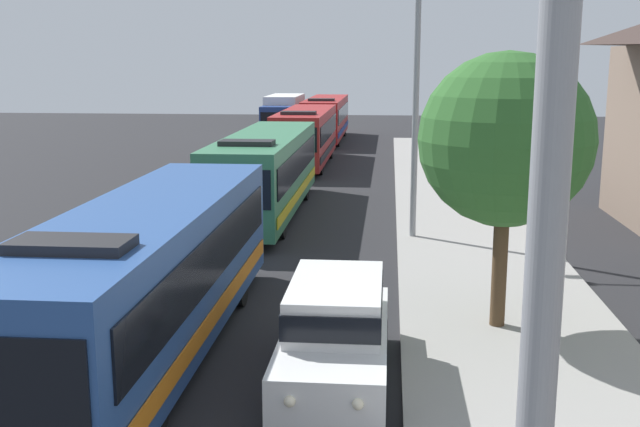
# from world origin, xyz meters

# --- Properties ---
(bus_lead) EXTENTS (2.58, 11.75, 3.21)m
(bus_lead) POSITION_xyz_m (-1.30, 13.05, 1.69)
(bus_lead) COLOR #284C8C
(bus_lead) RESTS_ON ground_plane
(bus_second_in_line) EXTENTS (2.58, 12.07, 3.21)m
(bus_second_in_line) POSITION_xyz_m (-1.30, 26.98, 1.69)
(bus_second_in_line) COLOR #33724C
(bus_second_in_line) RESTS_ON ground_plane
(bus_middle) EXTENTS (2.58, 11.20, 3.21)m
(bus_middle) POSITION_xyz_m (-1.30, 40.79, 1.69)
(bus_middle) COLOR maroon
(bus_middle) RESTS_ON ground_plane
(bus_fourth_in_line) EXTENTS (2.58, 12.23, 3.21)m
(bus_fourth_in_line) POSITION_xyz_m (-1.30, 53.95, 1.69)
(bus_fourth_in_line) COLOR maroon
(bus_fourth_in_line) RESTS_ON ground_plane
(white_suv) EXTENTS (1.86, 5.00, 1.90)m
(white_suv) POSITION_xyz_m (2.40, 12.10, 1.03)
(white_suv) COLOR white
(white_suv) RESTS_ON ground_plane
(box_truck_oncoming) EXTENTS (2.35, 8.01, 3.15)m
(box_truck_oncoming) POSITION_xyz_m (-4.60, 55.54, 1.71)
(box_truck_oncoming) COLOR navy
(box_truck_oncoming) RESTS_ON ground_plane
(streetlamp_near) EXTENTS (5.60, 0.28, 8.89)m
(streetlamp_near) POSITION_xyz_m (4.10, 3.02, 5.52)
(streetlamp_near) COLOR gray
(streetlamp_near) RESTS_ON sidewalk
(streetlamp_mid) EXTENTS (5.77, 0.28, 8.52)m
(streetlamp_mid) POSITION_xyz_m (4.10, 23.40, 5.34)
(streetlamp_mid) COLOR gray
(streetlamp_mid) RESTS_ON sidewalk
(roadside_tree) EXTENTS (3.61, 3.61, 5.81)m
(roadside_tree) POSITION_xyz_m (5.68, 15.07, 4.14)
(roadside_tree) COLOR #4C3823
(roadside_tree) RESTS_ON sidewalk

